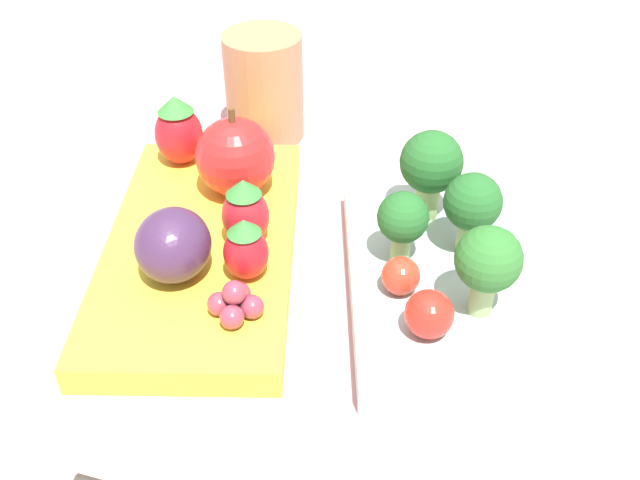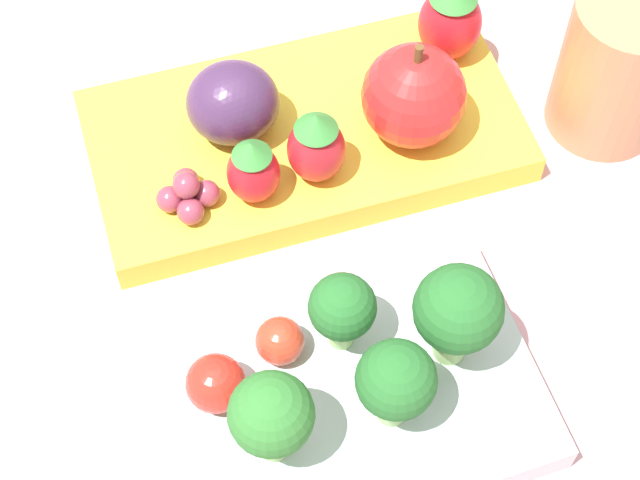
# 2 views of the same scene
# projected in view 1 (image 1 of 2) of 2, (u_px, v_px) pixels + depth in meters

# --- Properties ---
(ground_plane) EXTENTS (4.00, 4.00, 0.00)m
(ground_plane) POSITION_uv_depth(u_px,v_px,m) (321.00, 275.00, 0.45)
(ground_plane) COLOR #C6939E
(bento_box_savoury) EXTENTS (0.19, 0.14, 0.02)m
(bento_box_savoury) POSITION_uv_depth(u_px,v_px,m) (445.00, 282.00, 0.43)
(bento_box_savoury) COLOR silver
(bento_box_savoury) RESTS_ON ground_plane
(bento_box_fruit) EXTENTS (0.23, 0.14, 0.02)m
(bento_box_fruit) POSITION_uv_depth(u_px,v_px,m) (202.00, 248.00, 0.45)
(bento_box_fruit) COLOR yellow
(bento_box_fruit) RESTS_ON ground_plane
(broccoli_floret_0) EXTENTS (0.04, 0.04, 0.06)m
(broccoli_floret_0) POSITION_uv_depth(u_px,v_px,m) (488.00, 262.00, 0.37)
(broccoli_floret_0) COLOR #93B770
(broccoli_floret_0) RESTS_ON bento_box_savoury
(broccoli_floret_1) EXTENTS (0.03, 0.03, 0.05)m
(broccoli_floret_1) POSITION_uv_depth(u_px,v_px,m) (403.00, 219.00, 0.41)
(broccoli_floret_1) COLOR #93B770
(broccoli_floret_1) RESTS_ON bento_box_savoury
(broccoli_floret_2) EXTENTS (0.04, 0.04, 0.06)m
(broccoli_floret_2) POSITION_uv_depth(u_px,v_px,m) (431.00, 165.00, 0.44)
(broccoli_floret_2) COLOR #93B770
(broccoli_floret_2) RESTS_ON bento_box_savoury
(broccoli_floret_3) EXTENTS (0.03, 0.03, 0.05)m
(broccoli_floret_3) POSITION_uv_depth(u_px,v_px,m) (472.00, 205.00, 0.42)
(broccoli_floret_3) COLOR #93B770
(broccoli_floret_3) RESTS_ON bento_box_savoury
(cherry_tomato_0) EXTENTS (0.02, 0.02, 0.02)m
(cherry_tomato_0) POSITION_uv_depth(u_px,v_px,m) (401.00, 276.00, 0.40)
(cherry_tomato_0) COLOR red
(cherry_tomato_0) RESTS_ON bento_box_savoury
(cherry_tomato_1) EXTENTS (0.03, 0.03, 0.03)m
(cherry_tomato_1) POSITION_uv_depth(u_px,v_px,m) (429.00, 314.00, 0.37)
(cherry_tomato_1) COLOR red
(cherry_tomato_1) RESTS_ON bento_box_savoury
(apple) EXTENTS (0.05, 0.05, 0.06)m
(apple) POSITION_uv_depth(u_px,v_px,m) (235.00, 157.00, 0.47)
(apple) COLOR red
(apple) RESTS_ON bento_box_fruit
(strawberry_0) EXTENTS (0.03, 0.03, 0.04)m
(strawberry_0) POSITION_uv_depth(u_px,v_px,m) (246.00, 249.00, 0.41)
(strawberry_0) COLOR red
(strawberry_0) RESTS_ON bento_box_fruit
(strawberry_1) EXTENTS (0.03, 0.03, 0.05)m
(strawberry_1) POSITION_uv_depth(u_px,v_px,m) (178.00, 131.00, 0.50)
(strawberry_1) COLOR red
(strawberry_1) RESTS_ON bento_box_fruit
(strawberry_2) EXTENTS (0.03, 0.03, 0.04)m
(strawberry_2) POSITION_uv_depth(u_px,v_px,m) (245.00, 212.00, 0.43)
(strawberry_2) COLOR red
(strawberry_2) RESTS_ON bento_box_fruit
(plum) EXTENTS (0.05, 0.04, 0.04)m
(plum) POSITION_uv_depth(u_px,v_px,m) (173.00, 245.00, 0.41)
(plum) COLOR #42284C
(plum) RESTS_ON bento_box_fruit
(grape_cluster) EXTENTS (0.03, 0.03, 0.02)m
(grape_cluster) POSITION_uv_depth(u_px,v_px,m) (235.00, 303.00, 0.39)
(grape_cluster) COLOR #93384C
(grape_cluster) RESTS_ON bento_box_fruit
(drinking_cup) EXTENTS (0.06, 0.06, 0.08)m
(drinking_cup) POSITION_uv_depth(u_px,v_px,m) (264.00, 87.00, 0.56)
(drinking_cup) COLOR tan
(drinking_cup) RESTS_ON ground_plane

